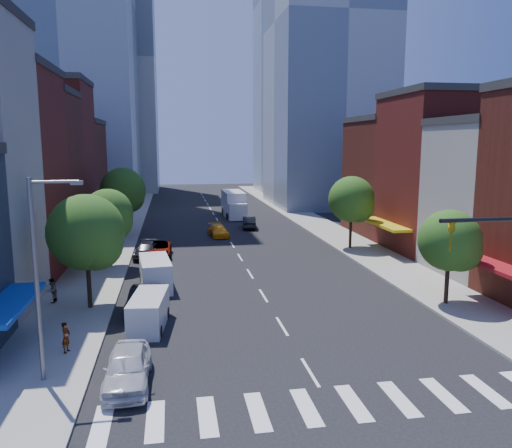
{
  "coord_description": "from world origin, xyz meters",
  "views": [
    {
      "loc": [
        -6.13,
        -21.1,
        10.55
      ],
      "look_at": [
        -0.41,
        12.67,
        5.0
      ],
      "focal_mm": 35.0,
      "sensor_mm": 36.0,
      "label": 1
    }
  ],
  "objects_px": {
    "cargo_van_near": "(148,312)",
    "taxi": "(218,231)",
    "parked_car_rear": "(146,250)",
    "traffic_car_oncoming": "(249,222)",
    "traffic_car_far": "(230,205)",
    "pedestrian_far": "(52,291)",
    "parked_car_third": "(159,249)",
    "box_truck": "(234,205)",
    "cargo_van_far": "(155,274)",
    "parked_car_front": "(127,367)",
    "parked_car_second": "(144,300)",
    "pedestrian_near": "(66,337)"
  },
  "relations": [
    {
      "from": "parked_car_third",
      "to": "taxi",
      "type": "height_order",
      "value": "parked_car_third"
    },
    {
      "from": "cargo_van_near",
      "to": "pedestrian_near",
      "type": "relative_size",
      "value": 3.03
    },
    {
      "from": "parked_car_rear",
      "to": "traffic_car_oncoming",
      "type": "bearing_deg",
      "value": 56.99
    },
    {
      "from": "parked_car_third",
      "to": "cargo_van_near",
      "type": "relative_size",
      "value": 1.05
    },
    {
      "from": "parked_car_front",
      "to": "parked_car_rear",
      "type": "distance_m",
      "value": 25.21
    },
    {
      "from": "parked_car_front",
      "to": "traffic_car_oncoming",
      "type": "distance_m",
      "value": 41.45
    },
    {
      "from": "parked_car_rear",
      "to": "traffic_car_oncoming",
      "type": "height_order",
      "value": "traffic_car_oncoming"
    },
    {
      "from": "parked_car_front",
      "to": "parked_car_third",
      "type": "distance_m",
      "value": 25.55
    },
    {
      "from": "parked_car_front",
      "to": "parked_car_second",
      "type": "bearing_deg",
      "value": 89.25
    },
    {
      "from": "parked_car_rear",
      "to": "cargo_van_near",
      "type": "distance_m",
      "value": 18.36
    },
    {
      "from": "parked_car_third",
      "to": "cargo_van_far",
      "type": "distance_m",
      "value": 10.48
    },
    {
      "from": "box_truck",
      "to": "traffic_car_oncoming",
      "type": "bearing_deg",
      "value": -86.99
    },
    {
      "from": "parked_car_third",
      "to": "traffic_car_oncoming",
      "type": "bearing_deg",
      "value": 54.44
    },
    {
      "from": "parked_car_second",
      "to": "box_truck",
      "type": "distance_m",
      "value": 41.69
    },
    {
      "from": "cargo_van_far",
      "to": "traffic_car_oncoming",
      "type": "relative_size",
      "value": 1.17
    },
    {
      "from": "cargo_van_far",
      "to": "taxi",
      "type": "relative_size",
      "value": 1.17
    },
    {
      "from": "box_truck",
      "to": "cargo_van_far",
      "type": "bearing_deg",
      "value": -106.77
    },
    {
      "from": "parked_car_front",
      "to": "pedestrian_far",
      "type": "bearing_deg",
      "value": 116.03
    },
    {
      "from": "cargo_van_far",
      "to": "box_truck",
      "type": "bearing_deg",
      "value": 67.73
    },
    {
      "from": "traffic_car_far",
      "to": "pedestrian_far",
      "type": "bearing_deg",
      "value": 69.15
    },
    {
      "from": "parked_car_rear",
      "to": "pedestrian_near",
      "type": "xyz_separation_m",
      "value": [
        -2.94,
        -21.43,
        0.23
      ]
    },
    {
      "from": "parked_car_front",
      "to": "cargo_van_far",
      "type": "bearing_deg",
      "value": 87.54
    },
    {
      "from": "taxi",
      "to": "traffic_car_oncoming",
      "type": "height_order",
      "value": "traffic_car_oncoming"
    },
    {
      "from": "parked_car_third",
      "to": "cargo_van_near",
      "type": "xyz_separation_m",
      "value": [
        -0.15,
        -18.67,
        0.27
      ]
    },
    {
      "from": "parked_car_rear",
      "to": "cargo_van_near",
      "type": "xyz_separation_m",
      "value": [
        0.98,
        -18.33,
        0.26
      ]
    },
    {
      "from": "pedestrian_far",
      "to": "parked_car_third",
      "type": "bearing_deg",
      "value": 158.9
    },
    {
      "from": "parked_car_third",
      "to": "traffic_car_oncoming",
      "type": "relative_size",
      "value": 1.09
    },
    {
      "from": "taxi",
      "to": "parked_car_third",
      "type": "bearing_deg",
      "value": -131.01
    },
    {
      "from": "parked_car_front",
      "to": "box_truck",
      "type": "height_order",
      "value": "box_truck"
    },
    {
      "from": "cargo_van_near",
      "to": "pedestrian_far",
      "type": "bearing_deg",
      "value": 147.15
    },
    {
      "from": "parked_car_front",
      "to": "parked_car_second",
      "type": "xyz_separation_m",
      "value": [
        0.21,
        9.75,
        -0.03
      ]
    },
    {
      "from": "parked_car_rear",
      "to": "pedestrian_far",
      "type": "relative_size",
      "value": 2.93
    },
    {
      "from": "cargo_van_far",
      "to": "traffic_car_oncoming",
      "type": "xyz_separation_m",
      "value": [
        10.81,
        24.72,
        -0.33
      ]
    },
    {
      "from": "parked_car_rear",
      "to": "pedestrian_far",
      "type": "distance_m",
      "value": 14.08
    },
    {
      "from": "cargo_van_near",
      "to": "taxi",
      "type": "xyz_separation_m",
      "value": [
        6.65,
        28.02,
        -0.3
      ]
    },
    {
      "from": "parked_car_rear",
      "to": "parked_car_second",
      "type": "bearing_deg",
      "value": -81.55
    },
    {
      "from": "cargo_van_far",
      "to": "taxi",
      "type": "xyz_separation_m",
      "value": [
        6.49,
        19.82,
        -0.42
      ]
    },
    {
      "from": "cargo_van_near",
      "to": "traffic_car_far",
      "type": "distance_m",
      "value": 52.61
    },
    {
      "from": "traffic_car_far",
      "to": "cargo_van_near",
      "type": "bearing_deg",
      "value": 77.82
    },
    {
      "from": "cargo_van_far",
      "to": "traffic_car_far",
      "type": "height_order",
      "value": "cargo_van_far"
    },
    {
      "from": "parked_car_third",
      "to": "cargo_van_far",
      "type": "height_order",
      "value": "cargo_van_far"
    },
    {
      "from": "traffic_car_far",
      "to": "pedestrian_far",
      "type": "distance_m",
      "value": 49.23
    },
    {
      "from": "parked_car_third",
      "to": "box_truck",
      "type": "distance_m",
      "value": 26.54
    },
    {
      "from": "parked_car_second",
      "to": "taxi",
      "type": "distance_m",
      "value": 26.11
    },
    {
      "from": "taxi",
      "to": "pedestrian_far",
      "type": "bearing_deg",
      "value": -126.26
    },
    {
      "from": "traffic_car_far",
      "to": "pedestrian_near",
      "type": "bearing_deg",
      "value": 74.56
    },
    {
      "from": "parked_car_second",
      "to": "traffic_car_far",
      "type": "distance_m",
      "value": 49.89
    },
    {
      "from": "parked_car_third",
      "to": "traffic_car_oncoming",
      "type": "xyz_separation_m",
      "value": [
        10.82,
        14.25,
        0.06
      ]
    },
    {
      "from": "parked_car_rear",
      "to": "taxi",
      "type": "distance_m",
      "value": 12.33
    },
    {
      "from": "traffic_car_oncoming",
      "to": "traffic_car_far",
      "type": "distance_m",
      "value": 18.59
    }
  ]
}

